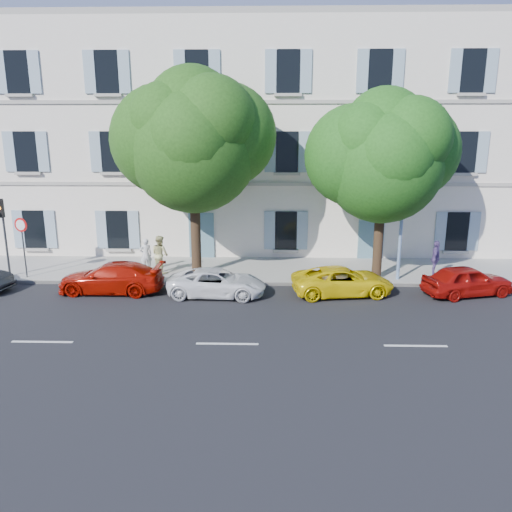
{
  "coord_description": "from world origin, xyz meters",
  "views": [
    {
      "loc": [
        1.31,
        -18.77,
        6.65
      ],
      "look_at": [
        0.77,
        2.0,
        1.4
      ],
      "focal_mm": 35.0,
      "sensor_mm": 36.0,
      "label": 1
    }
  ],
  "objects_px": {
    "street_lamp": "(405,186)",
    "pedestrian_b": "(160,254)",
    "car_yellow_supercar": "(343,281)",
    "road_sign": "(22,235)",
    "car_white_coupe": "(217,283)",
    "tree_left": "(193,148)",
    "traffic_light": "(2,221)",
    "car_red_hatchback": "(467,281)",
    "tree_right": "(383,163)",
    "car_red_coupe": "(111,278)",
    "pedestrian_a": "(146,255)",
    "pedestrian_c": "(436,259)"
  },
  "relations": [
    {
      "from": "car_red_hatchback",
      "to": "traffic_light",
      "type": "bearing_deg",
      "value": 70.16
    },
    {
      "from": "car_red_coupe",
      "to": "pedestrian_c",
      "type": "distance_m",
      "value": 14.41
    },
    {
      "from": "car_white_coupe",
      "to": "pedestrian_c",
      "type": "relative_size",
      "value": 2.44
    },
    {
      "from": "pedestrian_a",
      "to": "road_sign",
      "type": "bearing_deg",
      "value": -11.91
    },
    {
      "from": "traffic_light",
      "to": "pedestrian_c",
      "type": "relative_size",
      "value": 2.16
    },
    {
      "from": "tree_right",
      "to": "car_white_coupe",
      "type": "bearing_deg",
      "value": -162.15
    },
    {
      "from": "car_red_hatchback",
      "to": "tree_right",
      "type": "bearing_deg",
      "value": 44.75
    },
    {
      "from": "street_lamp",
      "to": "pedestrian_b",
      "type": "relative_size",
      "value": 4.14
    },
    {
      "from": "car_white_coupe",
      "to": "car_red_hatchback",
      "type": "relative_size",
      "value": 1.08
    },
    {
      "from": "car_red_hatchback",
      "to": "tree_left",
      "type": "xyz_separation_m",
      "value": [
        -11.54,
        2.36,
        5.28
      ]
    },
    {
      "from": "car_red_coupe",
      "to": "tree_right",
      "type": "bearing_deg",
      "value": 101.26
    },
    {
      "from": "tree_left",
      "to": "road_sign",
      "type": "xyz_separation_m",
      "value": [
        -7.68,
        -0.74,
        -3.79
      ]
    },
    {
      "from": "pedestrian_a",
      "to": "street_lamp",
      "type": "bearing_deg",
      "value": 149.13
    },
    {
      "from": "car_yellow_supercar",
      "to": "road_sign",
      "type": "relative_size",
      "value": 1.53
    },
    {
      "from": "traffic_light",
      "to": "pedestrian_a",
      "type": "height_order",
      "value": "traffic_light"
    },
    {
      "from": "road_sign",
      "to": "street_lamp",
      "type": "xyz_separation_m",
      "value": [
        16.82,
        -0.02,
        2.21
      ]
    },
    {
      "from": "car_white_coupe",
      "to": "pedestrian_a",
      "type": "xyz_separation_m",
      "value": [
        -3.68,
        3.14,
        0.38
      ]
    },
    {
      "from": "car_white_coupe",
      "to": "tree_left",
      "type": "distance_m",
      "value": 6.11
    },
    {
      "from": "tree_right",
      "to": "street_lamp",
      "type": "xyz_separation_m",
      "value": [
        0.91,
        -0.34,
        -0.95
      ]
    },
    {
      "from": "car_white_coupe",
      "to": "tree_left",
      "type": "xyz_separation_m",
      "value": [
        -1.22,
        2.68,
        5.35
      ]
    },
    {
      "from": "car_red_hatchback",
      "to": "pedestrian_b",
      "type": "height_order",
      "value": "pedestrian_b"
    },
    {
      "from": "road_sign",
      "to": "pedestrian_a",
      "type": "xyz_separation_m",
      "value": [
        5.21,
        1.2,
        -1.19
      ]
    },
    {
      "from": "car_red_hatchback",
      "to": "traffic_light",
      "type": "xyz_separation_m",
      "value": [
        -20.09,
        1.7,
        2.1
      ]
    },
    {
      "from": "tree_left",
      "to": "car_red_hatchback",
      "type": "bearing_deg",
      "value": -11.55
    },
    {
      "from": "car_white_coupe",
      "to": "car_yellow_supercar",
      "type": "relative_size",
      "value": 0.96
    },
    {
      "from": "car_yellow_supercar",
      "to": "tree_right",
      "type": "height_order",
      "value": "tree_right"
    },
    {
      "from": "pedestrian_c",
      "to": "pedestrian_a",
      "type": "bearing_deg",
      "value": 109.92
    },
    {
      "from": "pedestrian_c",
      "to": "car_white_coupe",
      "type": "bearing_deg",
      "value": 127.2
    },
    {
      "from": "traffic_light",
      "to": "road_sign",
      "type": "relative_size",
      "value": 1.3
    },
    {
      "from": "car_red_coupe",
      "to": "tree_right",
      "type": "height_order",
      "value": "tree_right"
    },
    {
      "from": "road_sign",
      "to": "car_white_coupe",
      "type": "bearing_deg",
      "value": -12.3
    },
    {
      "from": "traffic_light",
      "to": "pedestrian_b",
      "type": "distance_m",
      "value": 7.08
    },
    {
      "from": "street_lamp",
      "to": "pedestrian_a",
      "type": "xyz_separation_m",
      "value": [
        -11.6,
        1.22,
        -3.39
      ]
    },
    {
      "from": "tree_right",
      "to": "pedestrian_c",
      "type": "relative_size",
      "value": 4.85
    },
    {
      "from": "pedestrian_b",
      "to": "traffic_light",
      "type": "bearing_deg",
      "value": 46.44
    },
    {
      "from": "road_sign",
      "to": "pedestrian_a",
      "type": "bearing_deg",
      "value": 12.95
    },
    {
      "from": "car_white_coupe",
      "to": "pedestrian_a",
      "type": "height_order",
      "value": "pedestrian_a"
    },
    {
      "from": "car_yellow_supercar",
      "to": "street_lamp",
      "type": "relative_size",
      "value": 0.57
    },
    {
      "from": "tree_right",
      "to": "road_sign",
      "type": "height_order",
      "value": "tree_right"
    },
    {
      "from": "street_lamp",
      "to": "road_sign",
      "type": "bearing_deg",
      "value": 179.92
    },
    {
      "from": "tree_left",
      "to": "pedestrian_c",
      "type": "bearing_deg",
      "value": -0.36
    },
    {
      "from": "traffic_light",
      "to": "pedestrian_a",
      "type": "relative_size",
      "value": 2.27
    },
    {
      "from": "tree_left",
      "to": "pedestrian_c",
      "type": "xyz_separation_m",
      "value": [
        10.95,
        -0.07,
        -4.94
      ]
    },
    {
      "from": "pedestrian_c",
      "to": "tree_left",
      "type": "bearing_deg",
      "value": 111.82
    },
    {
      "from": "car_white_coupe",
      "to": "car_red_coupe",
      "type": "bearing_deg",
      "value": 88.25
    },
    {
      "from": "car_red_coupe",
      "to": "tree_right",
      "type": "relative_size",
      "value": 0.55
    },
    {
      "from": "car_white_coupe",
      "to": "traffic_light",
      "type": "height_order",
      "value": "traffic_light"
    },
    {
      "from": "street_lamp",
      "to": "pedestrian_b",
      "type": "bearing_deg",
      "value": 175.11
    },
    {
      "from": "car_red_coupe",
      "to": "traffic_light",
      "type": "distance_m",
      "value": 5.91
    },
    {
      "from": "road_sign",
      "to": "pedestrian_c",
      "type": "distance_m",
      "value": 18.67
    }
  ]
}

